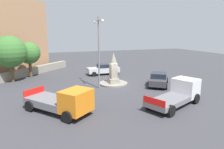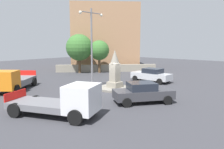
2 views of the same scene
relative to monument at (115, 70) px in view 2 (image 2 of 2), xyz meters
name	(u,v)px [view 2 (image 2 of 2)]	position (x,y,z in m)	size (l,w,h in m)	color
ground_plane	(115,89)	(0.00, 0.00, -1.79)	(80.00, 80.00, 0.00)	#38383D
traffic_island	(115,88)	(0.00, 0.00, -1.70)	(3.25, 3.25, 0.19)	gray
monument	(115,70)	(0.00, 0.00, 0.00)	(1.11, 1.11, 3.48)	gray
streetlamp	(92,41)	(-1.00, 1.99, 2.70)	(2.92, 0.28, 7.40)	slate
car_dark_grey_near_island	(143,92)	(-2.28, -4.54, -1.03)	(4.45, 3.94, 1.49)	#38383D
car_silver_approaching	(151,75)	(5.56, -0.62, -1.02)	(1.95, 4.45, 1.51)	#B7BABF
truck_white_parked_left	(65,101)	(-7.86, -2.83, -0.85)	(3.90, 5.78, 1.98)	silver
truck_orange_waiting	(12,81)	(-6.66, 6.41, -0.86)	(5.40, 4.89, 1.98)	orange
stone_boundary_wall	(106,68)	(8.74, 8.93, -1.26)	(14.78, 0.70, 1.06)	gray
corner_building	(104,37)	(12.93, 13.22, 3.43)	(10.70, 8.99, 10.45)	#A87A56
tree_near_wall	(79,48)	(5.25, 10.94, 1.82)	(3.74, 3.74, 5.49)	brown
tree_mid_cluster	(99,50)	(7.27, 8.97, 1.40)	(2.84, 2.84, 4.64)	brown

